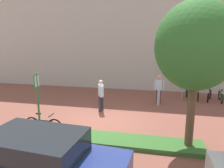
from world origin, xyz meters
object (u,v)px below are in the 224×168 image
(tree_sidewalk, at_px, (196,46))
(parking_sign_post, at_px, (38,96))
(bike_rack_cluster, at_px, (204,95))
(person_shirt_white, at_px, (101,93))
(person_shirt_blue, at_px, (159,87))
(car_navy_sedan, at_px, (42,163))
(bollard_steel, at_px, (158,98))
(bike_at_sign, at_px, (43,125))

(tree_sidewalk, xyz_separation_m, parking_sign_post, (-5.76, -0.07, -1.96))
(bike_rack_cluster, distance_m, person_shirt_white, 6.75)
(bike_rack_cluster, bearing_deg, tree_sidewalk, -104.79)
(person_shirt_blue, bearing_deg, parking_sign_post, -130.85)
(parking_sign_post, relative_size, bike_rack_cluster, 0.96)
(bike_rack_cluster, bearing_deg, car_navy_sedan, -120.77)
(bollard_steel, bearing_deg, parking_sign_post, -132.79)
(person_shirt_blue, bearing_deg, tree_sidewalk, -78.71)
(tree_sidewalk, xyz_separation_m, person_shirt_white, (-4.08, 3.24, -2.63))
(bike_at_sign, bearing_deg, parking_sign_post, -108.88)
(bike_at_sign, xyz_separation_m, person_shirt_white, (1.62, 3.15, 0.63))
(person_shirt_white, bearing_deg, bike_rack_cluster, 29.97)
(bike_at_sign, distance_m, car_navy_sedan, 3.57)
(tree_sidewalk, relative_size, bike_at_sign, 3.04)
(person_shirt_white, xyz_separation_m, car_navy_sedan, (0.11, -6.24, -0.23))
(bike_rack_cluster, xyz_separation_m, car_navy_sedan, (-5.72, -9.60, 0.41))
(tree_sidewalk, distance_m, person_shirt_white, 5.84)
(bike_at_sign, relative_size, person_shirt_white, 0.98)
(tree_sidewalk, distance_m, bollard_steel, 6.01)
(bollard_steel, distance_m, person_shirt_blue, 0.64)
(parking_sign_post, bearing_deg, tree_sidewalk, 0.74)
(bike_rack_cluster, distance_m, person_shirt_blue, 3.14)
(tree_sidewalk, height_order, car_navy_sedan, tree_sidewalk)
(tree_sidewalk, bearing_deg, car_navy_sedan, -142.97)
(car_navy_sedan, bearing_deg, bike_rack_cluster, 59.23)
(parking_sign_post, xyz_separation_m, car_navy_sedan, (1.79, -2.92, -0.89))
(person_shirt_white, xyz_separation_m, person_shirt_blue, (3.01, 2.11, 0.00))
(tree_sidewalk, distance_m, bike_rack_cluster, 7.57)
(tree_sidewalk, height_order, parking_sign_post, tree_sidewalk)
(parking_sign_post, bearing_deg, car_navy_sedan, -58.53)
(person_shirt_white, bearing_deg, parking_sign_post, -116.86)
(bike_rack_cluster, xyz_separation_m, bollard_steel, (-2.80, -1.60, 0.10))
(person_shirt_blue, bearing_deg, person_shirt_white, -145.00)
(tree_sidewalk, xyz_separation_m, car_navy_sedan, (-3.97, -3.00, -2.85))
(car_navy_sedan, bearing_deg, parking_sign_post, 121.47)
(person_shirt_white, bearing_deg, bike_at_sign, -117.26)
(person_shirt_blue, bearing_deg, bike_rack_cluster, 23.96)
(tree_sidewalk, distance_m, person_shirt_blue, 6.06)
(parking_sign_post, distance_m, person_shirt_white, 3.78)
(parking_sign_post, distance_m, bike_rack_cluster, 10.13)
(parking_sign_post, xyz_separation_m, person_shirt_blue, (4.69, 5.43, -0.66))
(parking_sign_post, height_order, person_shirt_white, parking_sign_post)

